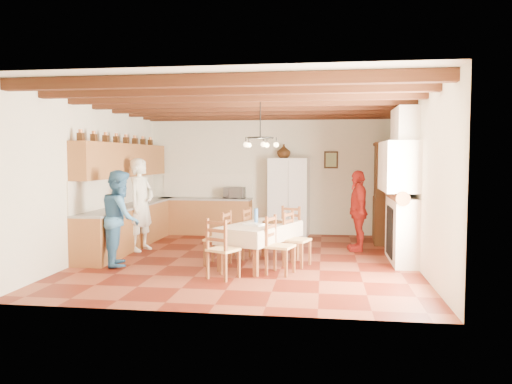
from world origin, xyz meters
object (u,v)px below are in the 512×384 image
(chair_left_far, at_px, (238,233))
(chair_end_far, at_px, (287,231))
(person_man, at_px, (141,205))
(refrigerator, at_px, (290,197))
(hutch, at_px, (385,193))
(person_woman_blue, at_px, (121,218))
(microwave, at_px, (234,193))
(chair_right_near, at_px, (280,245))
(chair_end_near, at_px, (223,248))
(chair_right_far, at_px, (297,239))
(chair_left_near, at_px, (218,238))
(person_woman_red, at_px, (358,211))
(dining_table, at_px, (260,229))

(chair_left_far, distance_m, chair_end_far, 0.96)
(chair_left_far, xyz_separation_m, chair_end_far, (0.90, 0.35, 0.00))
(chair_left_far, height_order, person_man, person_man)
(refrigerator, relative_size, hutch, 0.84)
(refrigerator, relative_size, chair_left_far, 1.97)
(person_woman_blue, relative_size, microwave, 3.38)
(chair_right_near, bearing_deg, chair_end_near, 132.22)
(chair_right_near, height_order, chair_right_far, same)
(person_woman_blue, bearing_deg, hutch, -78.18)
(hutch, distance_m, chair_right_near, 4.02)
(refrigerator, bearing_deg, chair_right_far, -78.44)
(hutch, xyz_separation_m, person_woman_blue, (-4.93, -3.08, -0.28))
(refrigerator, bearing_deg, person_woman_blue, -120.12)
(chair_left_far, distance_m, chair_right_far, 1.24)
(microwave, bearing_deg, chair_end_far, -57.29)
(chair_left_far, relative_size, chair_end_far, 1.00)
(chair_left_near, xyz_separation_m, chair_end_far, (1.17, 0.95, 0.00))
(chair_left_near, bearing_deg, chair_left_far, 166.51)
(chair_left_far, bearing_deg, person_woman_blue, -54.49)
(person_woman_blue, bearing_deg, chair_right_near, -116.46)
(chair_right_far, xyz_separation_m, chair_end_far, (-0.24, 0.85, 0.00))
(hutch, distance_m, person_woman_blue, 5.82)
(chair_end_near, bearing_deg, chair_right_near, -127.43)
(chair_end_far, relative_size, person_woman_red, 0.58)
(person_woman_blue, bearing_deg, chair_end_near, -130.14)
(chair_right_near, height_order, person_woman_red, person_woman_red)
(person_woman_blue, distance_m, microwave, 3.96)
(chair_left_near, height_order, chair_right_far, same)
(chair_right_far, xyz_separation_m, microwave, (-1.73, 3.36, 0.56))
(chair_right_near, bearing_deg, dining_table, 51.22)
(chair_right_far, distance_m, person_woman_blue, 3.14)
(dining_table, relative_size, chair_left_near, 1.96)
(chair_right_far, relative_size, microwave, 1.92)
(person_woman_blue, relative_size, person_woman_red, 1.02)
(chair_right_far, height_order, person_man, person_man)
(chair_end_far, bearing_deg, person_woman_red, 51.07)
(hutch, relative_size, dining_table, 1.19)
(chair_left_far, xyz_separation_m, chair_end_near, (0.04, -1.58, 0.00))
(microwave, bearing_deg, chair_right_far, -60.75)
(chair_left_far, relative_size, chair_right_far, 1.00)
(chair_right_near, bearing_deg, microwave, 37.26)
(person_woman_red, distance_m, microwave, 3.37)
(chair_right_far, height_order, person_woman_red, person_woman_red)
(chair_end_far, bearing_deg, hutch, 64.15)
(person_woman_red, xyz_separation_m, microwave, (-2.88, 1.73, 0.21))
(person_man, bearing_deg, microwave, -18.06)
(refrigerator, distance_m, chair_end_far, 2.67)
(chair_right_near, distance_m, chair_end_near, 0.96)
(hutch, height_order, chair_end_near, hutch)
(chair_end_near, height_order, microwave, microwave)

